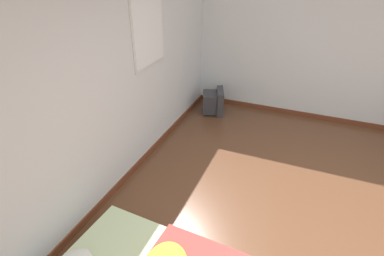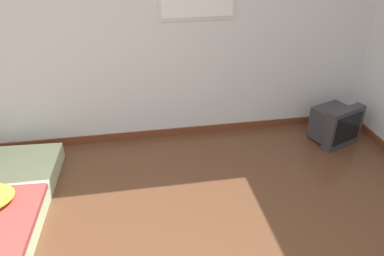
{
  "view_description": "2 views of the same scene",
  "coord_description": "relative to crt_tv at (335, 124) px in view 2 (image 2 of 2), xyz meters",
  "views": [
    {
      "loc": [
        -2.43,
        0.41,
        2.64
      ],
      "look_at": [
        0.69,
        1.7,
        0.68
      ],
      "focal_mm": 28.0,
      "sensor_mm": 36.0,
      "label": 1
    },
    {
      "loc": [
        0.3,
        -1.31,
        2.27
      ],
      "look_at": [
        0.79,
        1.44,
        0.65
      ],
      "focal_mm": 35.0,
      "sensor_mm": 36.0,
      "label": 2
    }
  ],
  "objects": [
    {
      "name": "wall_back",
      "position": [
        -2.49,
        0.48,
        1.08
      ],
      "size": [
        8.38,
        0.08,
        2.6
      ],
      "color": "silver",
      "rests_on": "ground_plane"
    },
    {
      "name": "crt_tv",
      "position": [
        0.0,
        0.0,
        0.0
      ],
      "size": [
        0.54,
        0.51,
        0.46
      ],
      "color": "#333338",
      "rests_on": "ground_plane"
    }
  ]
}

